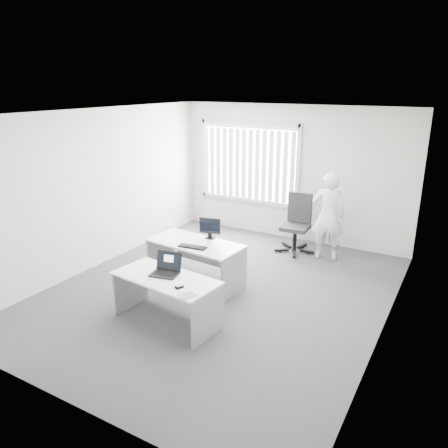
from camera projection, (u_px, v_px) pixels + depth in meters
The scene contains 18 objects.
ground at pixel (219, 292), 7.03m from camera, with size 6.00×6.00×0.00m, color #424349.
wall_back at pixel (292, 174), 9.07m from camera, with size 5.00×0.02×2.80m, color beige.
wall_front at pixel (58, 284), 4.12m from camera, with size 5.00×0.02×2.80m, color beige.
wall_left at pixel (98, 189), 7.77m from camera, with size 0.02×6.00×2.80m, color beige.
wall_right at pixel (393, 236), 5.41m from camera, with size 0.02×6.00×2.80m, color beige.
ceiling at pixel (219, 113), 6.16m from camera, with size 5.00×6.00×0.02m, color white.
window at pixel (248, 163), 9.46m from camera, with size 2.32×0.06×1.76m, color #BABAB5.
blinds at pixel (247, 164), 9.42m from camera, with size 2.20×0.10×1.50m, color white, non-canonical shape.
desk_near at pixel (166, 290), 6.01m from camera, with size 1.57×0.87×0.68m.
desk_far at pixel (195, 254), 7.19m from camera, with size 1.64×0.88×0.72m.
office_chair at pixel (296, 234), 8.63m from camera, with size 0.69×0.69×1.15m.
person at pixel (328, 216), 8.12m from camera, with size 0.61×0.40×1.68m, color silver.
laptop at pixel (164, 265), 5.96m from camera, with size 0.37×0.33×0.29m, color black, non-canonical shape.
paper_sheet at pixel (179, 285), 5.72m from camera, with size 0.32×0.23×0.00m, color white.
mouse at pixel (179, 286), 5.62m from camera, with size 0.06×0.11×0.04m, color #BCBCBF, non-canonical shape.
booklet at pixel (187, 295), 5.43m from camera, with size 0.15×0.20×0.01m, color silver.
keyboard at pixel (192, 247), 6.91m from camera, with size 0.46×0.15×0.02m, color black.
monitor at pixel (210, 228), 7.25m from camera, with size 0.36×0.11×0.36m, color black, non-canonical shape.
Camera 1 is at (3.22, -5.47, 3.21)m, focal length 35.00 mm.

